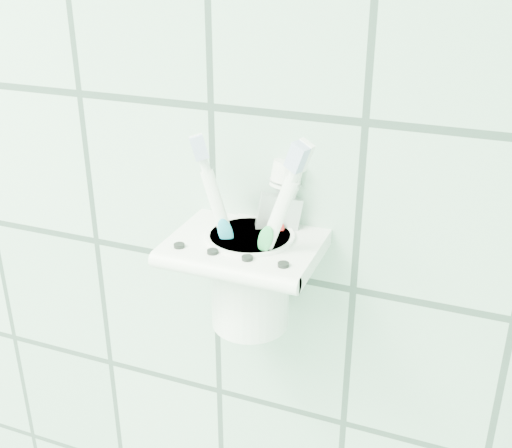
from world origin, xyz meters
TOP-DOWN VIEW (x-y plane):
  - holder_bracket at (0.65, 1.15)m, footprint 0.14×0.11m
  - cup at (0.65, 1.16)m, footprint 0.08×0.08m
  - toothbrush_pink at (0.66, 1.14)m, footprint 0.06×0.02m
  - toothbrush_blue at (0.66, 1.13)m, footprint 0.04×0.08m
  - toothbrush_orange at (0.64, 1.15)m, footprint 0.08×0.04m
  - toothpaste_tube at (0.66, 1.17)m, footprint 0.06×0.05m

SIDE VIEW (x-z plane):
  - cup at x=0.65m, z-range 1.22..1.32m
  - holder_bracket at x=0.65m, z-range 1.28..1.32m
  - toothpaste_tube at x=0.66m, z-range 1.23..1.40m
  - toothbrush_blue at x=0.66m, z-range 1.23..1.41m
  - toothbrush_pink at x=0.66m, z-range 1.23..1.42m
  - toothbrush_orange at x=0.64m, z-range 1.23..1.43m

